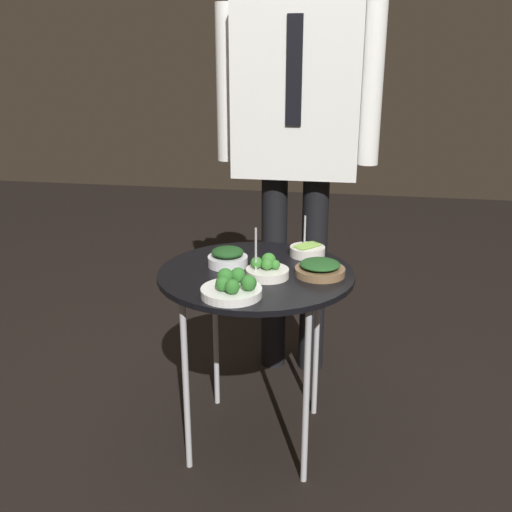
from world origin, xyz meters
The scene contains 8 objects.
ground_plane centered at (0.00, 0.00, 0.00)m, with size 8.00×8.00×0.00m, color black.
serving_cart centered at (0.00, 0.00, 0.58)m, with size 0.62×0.62×0.62m.
bowl_spinach_mid_right centered at (-0.10, 0.03, 0.65)m, with size 0.13×0.13×0.06m.
bowl_spinach_front_right centered at (0.20, 0.00, 0.65)m, with size 0.16×0.16×0.05m.
bowl_broccoli_center centered at (-0.03, -0.21, 0.65)m, with size 0.17×0.17×0.07m.
bowl_asparagus_back_right centered at (0.14, 0.18, 0.64)m, with size 0.12×0.12×0.13m.
bowl_broccoli_mid_left centered at (0.04, -0.05, 0.65)m, with size 0.13×0.13×0.16m.
waiter_figure centered at (0.06, 0.53, 1.07)m, with size 0.62×0.23×1.68m.
Camera 1 is at (0.31, -1.66, 1.25)m, focal length 40.00 mm.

